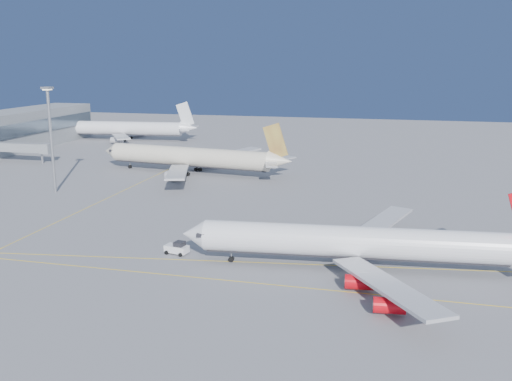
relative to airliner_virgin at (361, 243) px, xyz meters
name	(u,v)px	position (x,y,z in m)	size (l,w,h in m)	color
ground	(218,250)	(-26.38, 3.51, -4.60)	(500.00, 500.00, 0.00)	slate
jet_bridge	(23,148)	(-119.49, 75.51, 0.58)	(23.60, 3.60, 6.90)	gray
taxiway_lines	(159,234)	(-41.10, 9.85, -4.59)	(118.86, 140.00, 0.02)	yellow
airliner_virgin	(361,243)	(0.00, 0.00, 0.00)	(61.83, 55.32, 15.25)	white
airliner_etihad	(193,157)	(-56.24, 71.37, 0.56)	(64.89, 59.49, 16.94)	beige
airliner_third	(127,128)	(-110.46, 135.24, 0.59)	(63.95, 58.65, 17.15)	white
pushback_tug	(177,248)	(-33.00, -0.39, -3.48)	(4.60, 3.29, 2.40)	white
light_mast	(51,131)	(-83.24, 38.27, 11.83)	(2.41, 2.41, 27.84)	gray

